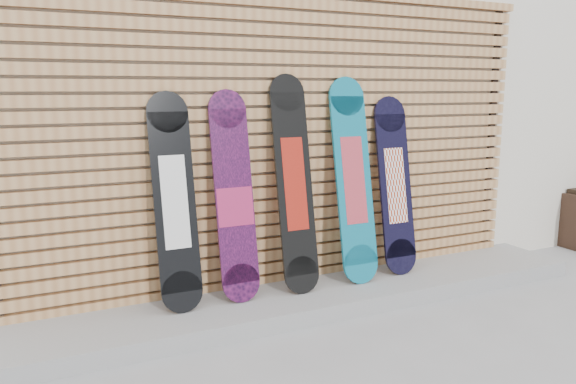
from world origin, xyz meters
name	(u,v)px	position (x,y,z in m)	size (l,w,h in m)	color
ground	(378,338)	(0.00, 0.00, 0.00)	(80.00, 80.00, 0.00)	gray
building	(246,69)	(0.50, 3.50, 1.80)	(12.00, 5.00, 3.60)	beige
concrete_step	(308,298)	(-0.15, 0.68, 0.06)	(4.60, 0.70, 0.12)	gray
slat_wall	(291,139)	(-0.15, 0.97, 1.21)	(4.26, 0.08, 2.29)	#A97546
snowboard_0	(175,202)	(-1.08, 0.80, 0.84)	(0.28, 0.30, 1.44)	black
snowboard_1	(234,198)	(-0.67, 0.80, 0.83)	(0.27, 0.29, 1.45)	black
snowboard_2	(294,184)	(-0.21, 0.78, 0.90)	(0.27, 0.32, 1.56)	black
snowboard_3	(353,180)	(0.29, 0.78, 0.89)	(0.30, 0.33, 1.55)	#0D6781
snowboard_4	(395,186)	(0.69, 0.80, 0.82)	(0.29, 0.29, 1.40)	black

